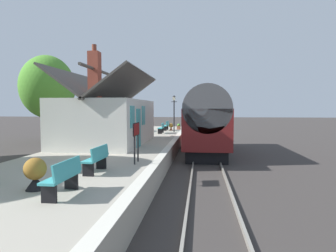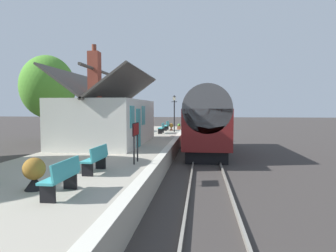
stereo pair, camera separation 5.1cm
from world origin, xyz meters
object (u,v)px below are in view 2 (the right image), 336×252
object	(u,v)px
bench_near_building	(62,176)
lamp_post_platform	(174,106)
station_building	(109,120)
planter_corner_building	(146,128)
planter_by_door	(171,127)
bench_by_lamp	(162,128)
tree_mid_background	(48,87)
station_sign_board	(136,133)
bench_platform_end	(167,125)
bench_mid_platform	(96,158)
planter_bench_right	(179,126)
train	(206,120)
planter_bench_left	(34,173)

from	to	relation	value
bench_near_building	lamp_post_platform	bearing A→B (deg)	-2.86
station_building	planter_corner_building	xyz separation A→B (m)	(9.49, -0.47, -1.18)
bench_near_building	planter_by_door	bearing A→B (deg)	-1.36
bench_by_lamp	planter_corner_building	xyz separation A→B (m)	(2.15, 1.74, -0.21)
bench_by_lamp	planter_by_door	bearing A→B (deg)	-8.24
planter_by_door	tree_mid_background	size ratio (longest dim) A/B	0.09
planter_by_door	tree_mid_background	xyz separation A→B (m)	(-3.08, 10.66, 3.63)
bench_near_building	station_sign_board	xyz separation A→B (m)	(4.35, -0.83, 0.71)
bench_platform_end	station_building	bearing A→B (deg)	168.34
bench_mid_platform	tree_mid_background	world-z (taller)	tree_mid_background
bench_mid_platform	planter_corner_building	distance (m)	17.31
station_building	bench_by_lamp	size ratio (longest dim) A/B	5.89
planter_bench_right	station_sign_board	xyz separation A→B (m)	(-18.32, 0.27, 0.92)
bench_mid_platform	lamp_post_platform	bearing A→B (deg)	-3.64
station_building	planter_by_door	xyz separation A→B (m)	(10.60, -2.69, -1.09)
train	planter_bench_right	distance (m)	10.11
planter_bench_left	planter_bench_right	world-z (taller)	planter_bench_left
planter_bench_left	planter_by_door	bearing A→B (deg)	-4.11
bench_near_building	lamp_post_platform	size ratio (longest dim) A/B	0.43
station_building	planter_corner_building	bearing A→B (deg)	-2.84
station_building	bench_platform_end	distance (m)	11.00
train	tree_mid_background	bearing A→B (deg)	70.53
bench_platform_end	planter_bench_right	bearing A→B (deg)	-33.30
planter_by_door	station_sign_board	size ratio (longest dim) A/B	0.44
planter_bench_left	station_sign_board	xyz separation A→B (m)	(3.94, -1.81, 0.76)
train	station_building	world-z (taller)	station_building
bench_platform_end	station_sign_board	size ratio (longest dim) A/B	0.90
station_building	planter_by_door	world-z (taller)	station_building
bench_near_building	station_sign_board	size ratio (longest dim) A/B	0.89
station_sign_board	planter_corner_building	bearing A→B (deg)	9.38
station_sign_board	tree_mid_background	world-z (taller)	tree_mid_background
bench_mid_platform	train	bearing A→B (deg)	-19.87
planter_bench_right	station_building	bearing A→B (deg)	165.09
bench_by_lamp	planter_bench_left	xyz separation A→B (m)	(-17.23, 1.00, -0.04)
bench_near_building	planter_bench_right	world-z (taller)	bench_near_building
bench_near_building	station_sign_board	bearing A→B (deg)	-10.83
train	bench_by_lamp	distance (m)	6.00
tree_mid_background	bench_by_lamp	bearing A→B (deg)	-91.02
bench_platform_end	planter_bench_left	xyz separation A→B (m)	(-20.61, 1.00, -0.04)
bench_by_lamp	station_sign_board	world-z (taller)	station_sign_board
planter_by_door	planter_corner_building	size ratio (longest dim) A/B	0.72
bench_platform_end	planter_bench_right	world-z (taller)	bench_platform_end
bench_by_lamp	planter_bench_right	distance (m)	5.15
train	lamp_post_platform	bearing A→B (deg)	23.66
planter_bench_right	planter_corner_building	bearing A→B (deg)	135.54
station_building	bench_mid_platform	size ratio (longest dim) A/B	5.86
planter_bench_right	lamp_post_platform	xyz separation A→B (m)	(-3.57, 0.15, 2.05)
train	bench_mid_platform	xyz separation A→B (m)	(-10.38, 3.75, -0.85)
bench_mid_platform	planter_bench_left	world-z (taller)	bench_mid_platform
bench_by_lamp	bench_near_building	size ratio (longest dim) A/B	1.00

